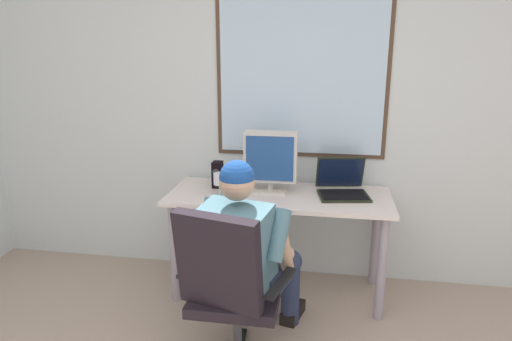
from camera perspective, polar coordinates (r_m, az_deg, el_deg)
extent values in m
cube|color=silver|center=(3.40, 5.58, 7.05)|extent=(5.15, 0.06, 2.53)
cube|color=#4C3828|center=(3.34, 5.73, 11.79)|extent=(1.23, 0.01, 1.19)
cube|color=silver|center=(3.33, 5.73, 11.79)|extent=(1.17, 0.02, 1.13)
cylinder|color=#938B9B|center=(3.27, -10.11, -10.09)|extent=(0.06, 0.06, 0.72)
cylinder|color=#938B9B|center=(3.12, 15.36, -11.73)|extent=(0.06, 0.06, 0.72)
cylinder|color=#938B9B|center=(3.67, -7.71, -7.01)|extent=(0.06, 0.06, 0.72)
cylinder|color=#938B9B|center=(3.54, 14.64, -8.28)|extent=(0.06, 0.06, 0.72)
cube|color=silver|center=(3.19, 2.89, -3.22)|extent=(1.54, 0.61, 0.03)
cylinder|color=#3F3F44|center=(2.75, -2.32, -18.89)|extent=(0.05, 0.05, 0.38)
cube|color=black|center=(2.64, -2.37, -15.13)|extent=(0.48, 0.48, 0.06)
cube|color=black|center=(2.33, -4.77, -11.38)|extent=(0.47, 0.24, 0.53)
cube|color=black|center=(2.48, 3.12, -13.79)|extent=(0.13, 0.34, 0.02)
cube|color=black|center=(2.69, -7.46, -11.48)|extent=(0.13, 0.34, 0.02)
cylinder|color=#252E4A|center=(2.76, 2.83, -12.87)|extent=(0.25, 0.45, 0.15)
cylinder|color=#252E4A|center=(3.05, 4.29, -14.80)|extent=(0.12, 0.12, 0.45)
cube|color=black|center=(3.20, 4.60, -17.15)|extent=(0.16, 0.26, 0.08)
cylinder|color=#252E4A|center=(2.88, -3.24, -11.63)|extent=(0.25, 0.45, 0.15)
cylinder|color=#252E4A|center=(3.16, -1.34, -13.63)|extent=(0.12, 0.12, 0.45)
cube|color=black|center=(3.30, -0.86, -15.97)|extent=(0.16, 0.26, 0.08)
cube|color=slate|center=(2.53, -2.30, -9.51)|extent=(0.44, 0.37, 0.51)
sphere|color=tan|center=(2.40, -2.40, -1.57)|extent=(0.19, 0.19, 0.19)
sphere|color=#194491|center=(2.39, -2.41, -0.88)|extent=(0.19, 0.19, 0.19)
cylinder|color=slate|center=(2.46, 2.85, -8.05)|extent=(0.14, 0.23, 0.29)
cylinder|color=tan|center=(2.59, 3.53, -10.11)|extent=(0.12, 0.19, 0.27)
sphere|color=tan|center=(2.64, 3.82, -10.28)|extent=(0.09, 0.09, 0.09)
cylinder|color=slate|center=(2.64, -6.16, -6.45)|extent=(0.14, 0.24, 0.29)
cylinder|color=tan|center=(2.77, -4.67, -6.35)|extent=(0.11, 0.18, 0.27)
sphere|color=tan|center=(2.82, -3.82, -4.50)|extent=(0.09, 0.09, 0.09)
cube|color=beige|center=(3.24, 1.80, -2.45)|extent=(0.23, 0.19, 0.02)
cylinder|color=beige|center=(3.23, 1.81, -1.79)|extent=(0.04, 0.04, 0.06)
cube|color=beige|center=(3.17, 1.84, 1.74)|extent=(0.37, 0.12, 0.35)
cube|color=#264C8C|center=(3.11, 1.71, 1.47)|extent=(0.33, 0.01, 0.31)
cube|color=black|center=(3.18, 10.84, -3.11)|extent=(0.37, 0.31, 0.02)
cube|color=black|center=(3.17, 10.85, -2.94)|extent=(0.34, 0.27, 0.00)
cube|color=black|center=(3.29, 10.42, -0.19)|extent=(0.34, 0.14, 0.23)
cube|color=#0F1933|center=(3.28, 10.45, -0.27)|extent=(0.32, 0.12, 0.21)
cylinder|color=silver|center=(3.15, -4.54, -3.15)|extent=(0.07, 0.07, 0.00)
cylinder|color=silver|center=(3.14, -4.56, -2.43)|extent=(0.01, 0.01, 0.08)
cylinder|color=silver|center=(3.11, -4.59, -1.04)|extent=(0.08, 0.08, 0.08)
cylinder|color=#4E0510|center=(3.12, -4.58, -1.40)|extent=(0.07, 0.07, 0.04)
cube|color=black|center=(3.31, -4.80, -0.50)|extent=(0.07, 0.09, 0.19)
cylinder|color=#333338|center=(3.26, -5.01, -0.24)|extent=(0.05, 0.01, 0.05)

